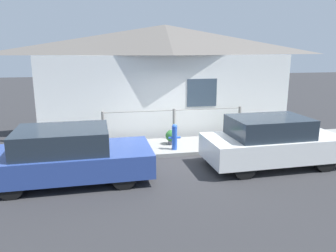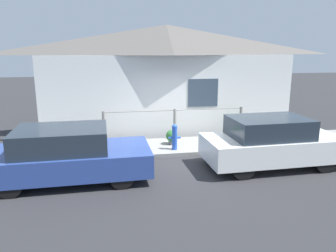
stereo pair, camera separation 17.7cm
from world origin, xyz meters
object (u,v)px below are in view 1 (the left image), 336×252
Objects in this scene: potted_plant_near_hydrant at (171,136)px; car_right at (271,142)px; potted_plant_corner at (232,129)px; potted_plant_by_fence at (86,142)px; fire_hydrant at (175,136)px; car_left at (68,155)px.

car_right is at bearing -43.01° from potted_plant_near_hydrant.
car_right is 6.78× the size of potted_plant_corner.
potted_plant_near_hydrant is at bearing -1.33° from potted_plant_by_fence.
car_right is 2.87m from fire_hydrant.
car_right is at bearing -23.94° from potted_plant_by_fence.
potted_plant_near_hydrant is at bearing 135.43° from car_right.
potted_plant_by_fence is at bearing 81.42° from car_left.
car_left reaches higher than potted_plant_corner.
potted_plant_near_hydrant is at bearing -170.90° from potted_plant_corner.
car_right reaches higher than potted_plant_corner.
car_left is 1.05× the size of car_right.
potted_plant_by_fence is (-2.71, 0.65, -0.21)m from fire_hydrant.
potted_plant_corner reaches higher than potted_plant_near_hydrant.
car_right reaches higher than potted_plant_by_fence.
potted_plant_corner is at bearing 22.57° from fire_hydrant.
potted_plant_near_hydrant is (0.02, 0.58, -0.16)m from fire_hydrant.
potted_plant_corner reaches higher than potted_plant_by_fence.
fire_hydrant is 1.89× the size of potted_plant_by_fence.
car_right is 3.23m from potted_plant_near_hydrant.
potted_plant_near_hydrant is 0.85× the size of potted_plant_corner.
car_right is 4.67× the size of fire_hydrant.
fire_hydrant reaches higher than potted_plant_corner.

